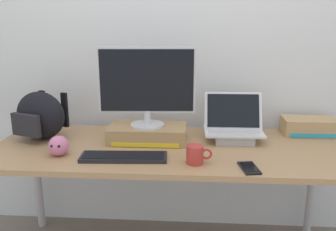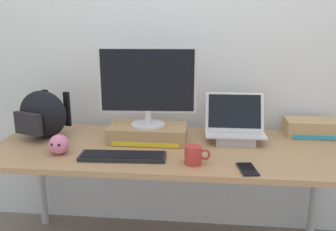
# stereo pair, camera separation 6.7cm
# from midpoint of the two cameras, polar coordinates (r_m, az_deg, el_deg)

# --- Properties ---
(back_wall) EXTENTS (7.00, 0.10, 2.60)m
(back_wall) POSITION_cam_midpoint_polar(r_m,az_deg,el_deg) (2.37, -0.03, 12.14)
(back_wall) COLOR silver
(back_wall) RESTS_ON ground
(desk) EXTENTS (1.96, 0.75, 0.73)m
(desk) POSITION_cam_midpoint_polar(r_m,az_deg,el_deg) (2.04, -0.94, -6.67)
(desk) COLOR #A87F56
(desk) RESTS_ON ground
(toner_box_yellow) EXTENTS (0.45, 0.24, 0.09)m
(toner_box_yellow) POSITION_cam_midpoint_polar(r_m,az_deg,el_deg) (2.10, -4.17, -2.84)
(toner_box_yellow) COLOR #A88456
(toner_box_yellow) RESTS_ON desk
(desktop_monitor) EXTENTS (0.55, 0.20, 0.45)m
(desktop_monitor) POSITION_cam_midpoint_polar(r_m,az_deg,el_deg) (2.03, -4.33, 4.77)
(desktop_monitor) COLOR silver
(desktop_monitor) RESTS_ON toner_box_yellow
(open_laptop) EXTENTS (0.34, 0.24, 0.27)m
(open_laptop) POSITION_cam_midpoint_polar(r_m,az_deg,el_deg) (2.14, 9.47, -2.40)
(open_laptop) COLOR #ADADB2
(open_laptop) RESTS_ON desk
(external_keyboard) EXTENTS (0.45, 0.15, 0.02)m
(external_keyboard) POSITION_cam_midpoint_polar(r_m,az_deg,el_deg) (1.86, -8.06, -6.51)
(external_keyboard) COLOR black
(external_keyboard) RESTS_ON desk
(messenger_backpack) EXTENTS (0.36, 0.31, 0.28)m
(messenger_backpack) POSITION_cam_midpoint_polar(r_m,az_deg,el_deg) (2.25, -20.42, -0.01)
(messenger_backpack) COLOR black
(messenger_backpack) RESTS_ON desk
(coffee_mug) EXTENTS (0.13, 0.09, 0.09)m
(coffee_mug) POSITION_cam_midpoint_polar(r_m,az_deg,el_deg) (1.77, 3.30, -6.21)
(coffee_mug) COLOR #B2332D
(coffee_mug) RESTS_ON desk
(cell_phone) EXTENTS (0.10, 0.15, 0.01)m
(cell_phone) POSITION_cam_midpoint_polar(r_m,az_deg,el_deg) (1.76, 11.69, -8.15)
(cell_phone) COLOR black
(cell_phone) RESTS_ON desk
(plush_toy) EXTENTS (0.11, 0.11, 0.11)m
(plush_toy) POSITION_cam_midpoint_polar(r_m,az_deg,el_deg) (1.97, -17.89, -4.59)
(plush_toy) COLOR #CC7099
(plush_toy) RESTS_ON desk
(toner_box_cyan) EXTENTS (0.32, 0.18, 0.10)m
(toner_box_cyan) POSITION_cam_midpoint_polar(r_m,az_deg,el_deg) (2.37, 20.75, -1.60)
(toner_box_cyan) COLOR tan
(toner_box_cyan) RESTS_ON desk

